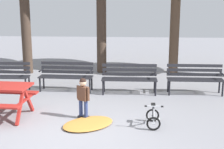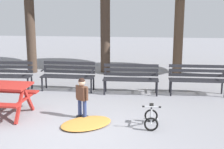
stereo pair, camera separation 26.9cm
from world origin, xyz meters
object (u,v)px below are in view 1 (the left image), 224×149
(park_bench_far_left, at_px, (3,74))
(park_bench_left, at_px, (66,74))
(park_bench_far_right, at_px, (195,77))
(park_bench_right, at_px, (129,76))
(kids_bicycle, at_px, (153,117))
(child_standing, at_px, (83,95))

(park_bench_far_left, bearing_deg, park_bench_left, 3.92)
(park_bench_far_left, bearing_deg, park_bench_far_right, 0.39)
(park_bench_left, bearing_deg, park_bench_right, -5.41)
(park_bench_left, height_order, kids_bicycle, park_bench_left)
(park_bench_left, xyz_separation_m, child_standing, (0.88, -2.37, 0.05))
(park_bench_far_left, xyz_separation_m, park_bench_far_right, (5.70, 0.04, 0.00))
(park_bench_right, xyz_separation_m, kids_bicycle, (0.56, -2.54, -0.31))
(kids_bicycle, bearing_deg, child_standing, 167.55)
(park_bench_far_left, distance_m, park_bench_left, 1.91)
(park_bench_far_left, relative_size, kids_bicycle, 2.86)
(park_bench_far_right, height_order, child_standing, child_standing)
(park_bench_right, bearing_deg, kids_bicycle, -77.53)
(park_bench_far_right, distance_m, kids_bicycle, 2.96)
(kids_bicycle, bearing_deg, park_bench_left, 132.11)
(park_bench_far_left, distance_m, park_bench_right, 3.80)
(park_bench_right, bearing_deg, park_bench_left, 174.59)
(park_bench_left, xyz_separation_m, park_bench_far_right, (3.80, -0.09, 0.00))
(park_bench_left, distance_m, park_bench_right, 1.90)
(child_standing, bearing_deg, park_bench_far_left, 141.20)
(park_bench_far_left, relative_size, child_standing, 1.68)
(park_bench_right, bearing_deg, child_standing, -114.93)
(park_bench_right, distance_m, park_bench_far_right, 1.90)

